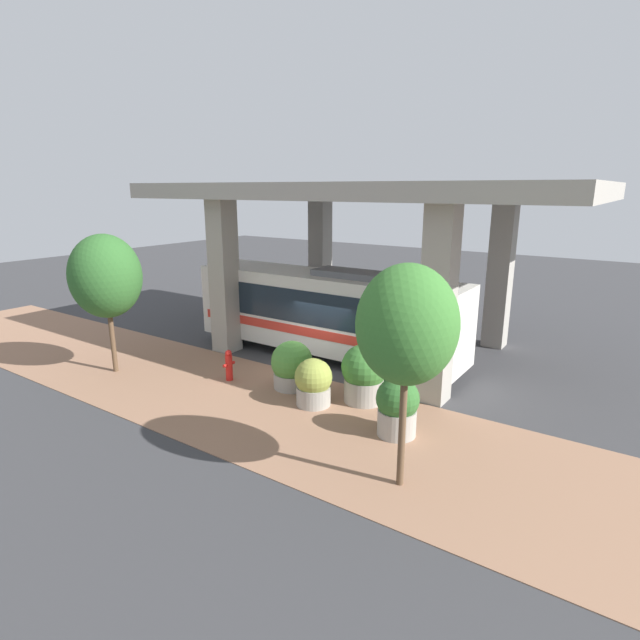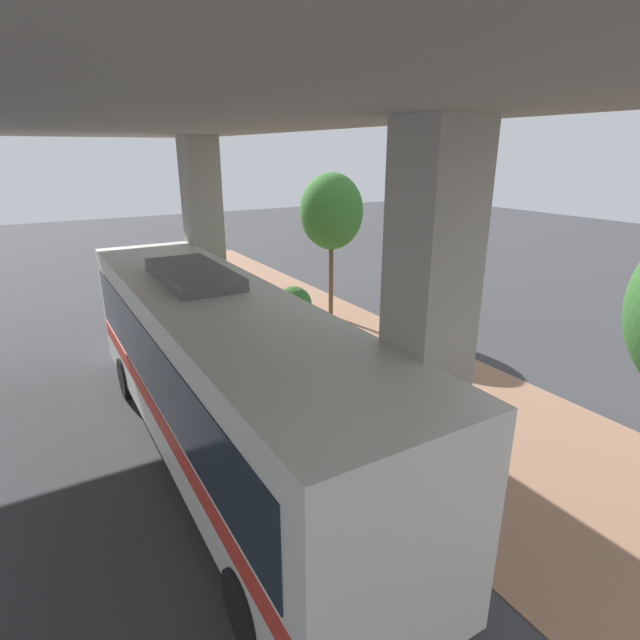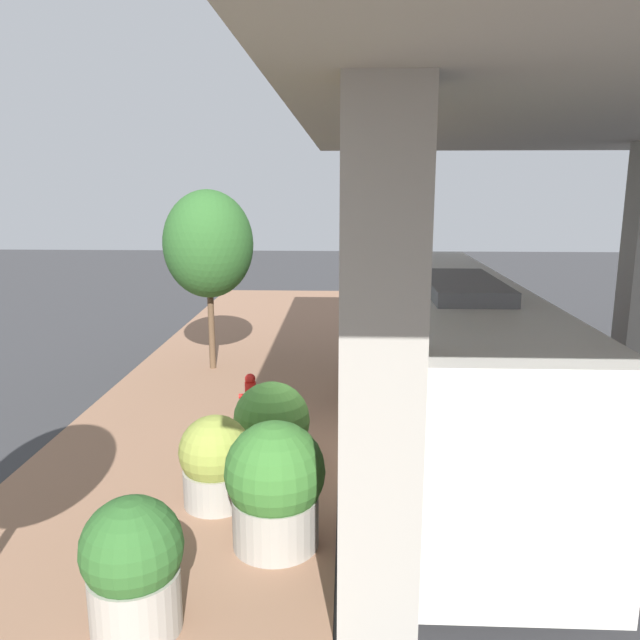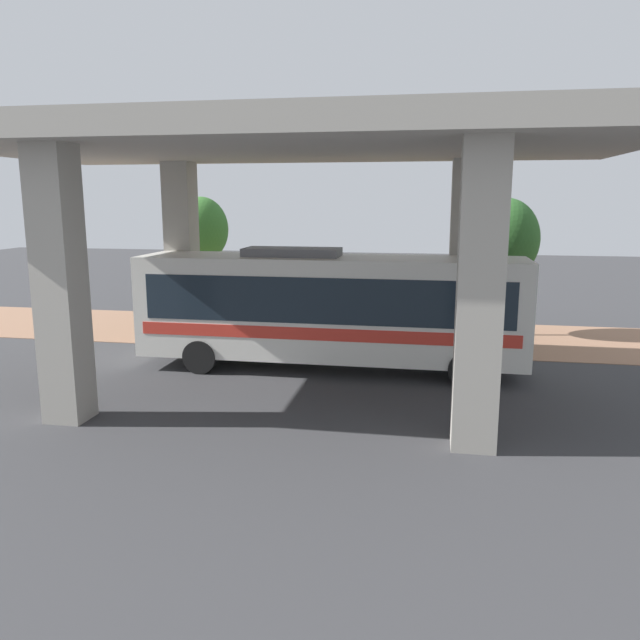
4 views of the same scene
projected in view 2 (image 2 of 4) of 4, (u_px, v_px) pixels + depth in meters
name	position (u px, v px, depth m)	size (l,w,h in m)	color
ground_plane	(299.00, 414.00, 11.71)	(80.00, 80.00, 0.00)	#38383A
sidewalk_strip	(399.00, 384.00, 13.15)	(6.00, 40.00, 0.02)	#936B51
overpass	(71.00, 144.00, 7.85)	(9.40, 17.18, 6.86)	#9E998E
bus	(217.00, 365.00, 9.51)	(2.57, 11.37, 3.65)	silver
fire_hydrant	(424.00, 408.00, 10.81)	(0.52, 0.25, 1.14)	red
planter_front	(339.00, 369.00, 12.22)	(1.43, 1.43, 1.66)	#9E998E
planter_middle	(334.00, 346.00, 13.76)	(1.19, 1.19, 1.54)	#9E998E
planter_back	(294.00, 311.00, 16.37)	(1.20, 1.20, 1.70)	#9E998E
planter_extra	(279.00, 333.00, 14.11)	(1.47, 1.47, 1.91)	#9E998E
street_tree_far	(331.00, 212.00, 17.35)	(2.21, 2.21, 5.18)	brown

